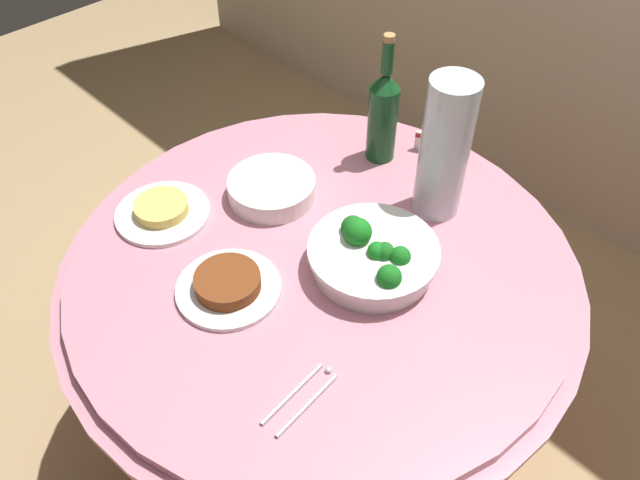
{
  "coord_description": "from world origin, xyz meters",
  "views": [
    {
      "loc": [
        0.68,
        -0.67,
        1.75
      ],
      "look_at": [
        0.0,
        0.0,
        0.79
      ],
      "focal_mm": 35.61,
      "sensor_mm": 36.0,
      "label": 1
    }
  ],
  "objects_px": {
    "food_plate_stir_fry": "(228,285)",
    "wine_bottle": "(383,114)",
    "plate_stack": "(272,188)",
    "serving_tongs": "(302,396)",
    "food_plate_noodles": "(162,211)",
    "label_placard_front": "(425,141)",
    "broccoli_bowl": "(373,256)",
    "decorative_fruit_vase": "(444,152)"
  },
  "relations": [
    {
      "from": "broccoli_bowl",
      "to": "decorative_fruit_vase",
      "type": "bearing_deg",
      "value": 96.04
    },
    {
      "from": "broccoli_bowl",
      "to": "plate_stack",
      "type": "distance_m",
      "value": 0.33
    },
    {
      "from": "wine_bottle",
      "to": "serving_tongs",
      "type": "relative_size",
      "value": 2.0
    },
    {
      "from": "plate_stack",
      "to": "food_plate_stir_fry",
      "type": "relative_size",
      "value": 0.95
    },
    {
      "from": "serving_tongs",
      "to": "label_placard_front",
      "type": "height_order",
      "value": "label_placard_front"
    },
    {
      "from": "broccoli_bowl",
      "to": "decorative_fruit_vase",
      "type": "xyz_separation_m",
      "value": [
        -0.03,
        0.25,
        0.12
      ]
    },
    {
      "from": "broccoli_bowl",
      "to": "plate_stack",
      "type": "height_order",
      "value": "broccoli_bowl"
    },
    {
      "from": "decorative_fruit_vase",
      "to": "label_placard_front",
      "type": "height_order",
      "value": "decorative_fruit_vase"
    },
    {
      "from": "food_plate_stir_fry",
      "to": "plate_stack",
      "type": "bearing_deg",
      "value": 121.33
    },
    {
      "from": "decorative_fruit_vase",
      "to": "wine_bottle",
      "type": "bearing_deg",
      "value": 166.41
    },
    {
      "from": "plate_stack",
      "to": "food_plate_stir_fry",
      "type": "height_order",
      "value": "plate_stack"
    },
    {
      "from": "decorative_fruit_vase",
      "to": "food_plate_noodles",
      "type": "xyz_separation_m",
      "value": [
        -0.43,
        -0.48,
        -0.15
      ]
    },
    {
      "from": "broccoli_bowl",
      "to": "serving_tongs",
      "type": "height_order",
      "value": "broccoli_bowl"
    },
    {
      "from": "plate_stack",
      "to": "wine_bottle",
      "type": "height_order",
      "value": "wine_bottle"
    },
    {
      "from": "broccoli_bowl",
      "to": "food_plate_noodles",
      "type": "bearing_deg",
      "value": -153.67
    },
    {
      "from": "plate_stack",
      "to": "wine_bottle",
      "type": "xyz_separation_m",
      "value": [
        0.08,
        0.3,
        0.1
      ]
    },
    {
      "from": "serving_tongs",
      "to": "food_plate_noodles",
      "type": "relative_size",
      "value": 0.76
    },
    {
      "from": "plate_stack",
      "to": "serving_tongs",
      "type": "distance_m",
      "value": 0.56
    },
    {
      "from": "plate_stack",
      "to": "serving_tongs",
      "type": "xyz_separation_m",
      "value": [
        0.45,
        -0.33,
        -0.02
      ]
    },
    {
      "from": "decorative_fruit_vase",
      "to": "label_placard_front",
      "type": "xyz_separation_m",
      "value": [
        -0.16,
        0.15,
        -0.13
      ]
    },
    {
      "from": "plate_stack",
      "to": "food_plate_stir_fry",
      "type": "distance_m",
      "value": 0.31
    },
    {
      "from": "broccoli_bowl",
      "to": "wine_bottle",
      "type": "distance_m",
      "value": 0.41
    },
    {
      "from": "wine_bottle",
      "to": "label_placard_front",
      "type": "distance_m",
      "value": 0.15
    },
    {
      "from": "food_plate_stir_fry",
      "to": "food_plate_noodles",
      "type": "xyz_separation_m",
      "value": [
        -0.29,
        0.04,
        -0.0
      ]
    },
    {
      "from": "decorative_fruit_vase",
      "to": "label_placard_front",
      "type": "relative_size",
      "value": 6.18
    },
    {
      "from": "serving_tongs",
      "to": "food_plate_stir_fry",
      "type": "bearing_deg",
      "value": 167.58
    },
    {
      "from": "broccoli_bowl",
      "to": "label_placard_front",
      "type": "xyz_separation_m",
      "value": [
        -0.18,
        0.4,
        -0.01
      ]
    },
    {
      "from": "serving_tongs",
      "to": "food_plate_noodles",
      "type": "height_order",
      "value": "food_plate_noodles"
    },
    {
      "from": "broccoli_bowl",
      "to": "food_plate_noodles",
      "type": "height_order",
      "value": "broccoli_bowl"
    },
    {
      "from": "food_plate_stir_fry",
      "to": "broccoli_bowl",
      "type": "bearing_deg",
      "value": 57.33
    },
    {
      "from": "broccoli_bowl",
      "to": "plate_stack",
      "type": "xyz_separation_m",
      "value": [
        -0.33,
        0.0,
        -0.01
      ]
    },
    {
      "from": "food_plate_stir_fry",
      "to": "label_placard_front",
      "type": "xyz_separation_m",
      "value": [
        -0.02,
        0.66,
        0.01
      ]
    },
    {
      "from": "plate_stack",
      "to": "label_placard_front",
      "type": "distance_m",
      "value": 0.43
    },
    {
      "from": "decorative_fruit_vase",
      "to": "food_plate_stir_fry",
      "type": "xyz_separation_m",
      "value": [
        -0.14,
        -0.51,
        -0.14
      ]
    },
    {
      "from": "broccoli_bowl",
      "to": "label_placard_front",
      "type": "relative_size",
      "value": 5.09
    },
    {
      "from": "food_plate_stir_fry",
      "to": "food_plate_noodles",
      "type": "distance_m",
      "value": 0.29
    },
    {
      "from": "food_plate_stir_fry",
      "to": "label_placard_front",
      "type": "bearing_deg",
      "value": 91.47
    },
    {
      "from": "serving_tongs",
      "to": "label_placard_front",
      "type": "xyz_separation_m",
      "value": [
        -0.31,
        0.73,
        0.03
      ]
    },
    {
      "from": "food_plate_stir_fry",
      "to": "wine_bottle",
      "type": "bearing_deg",
      "value": 98.36
    },
    {
      "from": "plate_stack",
      "to": "serving_tongs",
      "type": "relative_size",
      "value": 1.25
    },
    {
      "from": "wine_bottle",
      "to": "decorative_fruit_vase",
      "type": "xyz_separation_m",
      "value": [
        0.22,
        -0.05,
        0.03
      ]
    },
    {
      "from": "serving_tongs",
      "to": "label_placard_front",
      "type": "relative_size",
      "value": 3.05
    }
  ]
}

